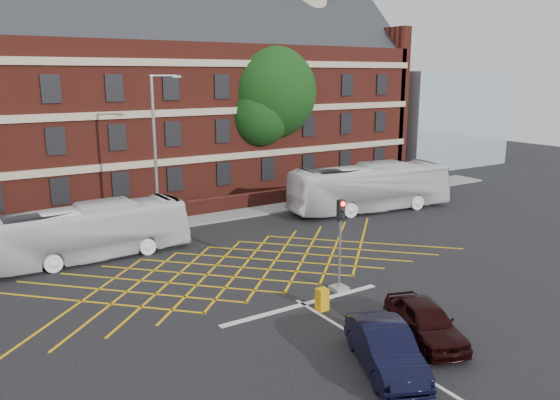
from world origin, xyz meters
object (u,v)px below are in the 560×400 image
car_navy (385,348)px  bus_left (88,232)px  car_maroon (425,321)px  deciduous_tree (269,99)px  utility_cabinet (322,299)px  traffic_light_near (340,254)px  bus_right (370,187)px  street_lamp (158,184)px

car_navy → bus_left: bearing=131.8°
car_navy → car_maroon: car_navy is taller
deciduous_tree → utility_cabinet: deciduous_tree is taller
traffic_light_near → utility_cabinet: 2.65m
car_maroon → traffic_light_near: size_ratio=1.02×
bus_right → traffic_light_near: 15.64m
deciduous_tree → street_lamp: size_ratio=1.26×
bus_left → car_maroon: (8.27, -16.11, -0.75)m
deciduous_tree → utility_cabinet: (-10.61, -21.72, -7.23)m
car_navy → utility_cabinet: bearing=101.5°
car_navy → street_lamp: size_ratio=0.48×
traffic_light_near → street_lamp: bearing=108.3°
bus_right → utility_cabinet: size_ratio=12.93×
car_navy → car_maroon: (2.69, 0.75, -0.02)m
bus_right → car_maroon: size_ratio=2.83×
car_navy → street_lamp: (-1.05, 18.40, 2.63)m
street_lamp → car_maroon: bearing=-78.0°
bus_right → traffic_light_near: (-11.36, -10.74, 0.05)m
car_maroon → utility_cabinet: (-1.64, 4.17, -0.26)m
bus_right → bus_left: bearing=99.0°
car_maroon → utility_cabinet: size_ratio=4.57×
bus_right → traffic_light_near: size_ratio=2.87×
car_maroon → utility_cabinet: bearing=130.8°
car_navy → street_lamp: bearing=116.8°
utility_cabinet → deciduous_tree: bearing=64.0°
car_maroon → deciduous_tree: 28.27m
bus_right → car_maroon: bearing=153.0°
traffic_light_near → street_lamp: street_lamp is taller
bus_right → street_lamp: (-15.39, 1.45, 1.68)m
bus_right → utility_cabinet: bus_right is taller
street_lamp → traffic_light_near: bearing=-71.7°
utility_cabinet → car_navy: bearing=-102.0°
deciduous_tree → traffic_light_near: size_ratio=2.84×
deciduous_tree → street_lamp: deciduous_tree is taller
deciduous_tree → traffic_light_near: 22.98m
bus_left → car_maroon: size_ratio=2.47×
car_maroon → traffic_light_near: 5.56m
car_navy → street_lamp: 18.61m
car_maroon → street_lamp: size_ratio=0.45×
bus_left → traffic_light_near: size_ratio=2.51×
bus_right → car_maroon: bus_right is taller
deciduous_tree → street_lamp: bearing=-147.0°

